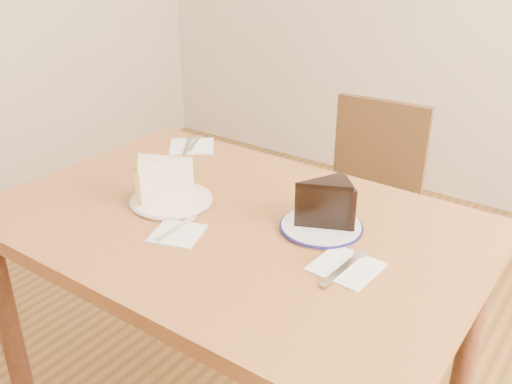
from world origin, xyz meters
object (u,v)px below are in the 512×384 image
at_px(plate_navy, 321,227).
at_px(table, 233,252).
at_px(chocolate_cake, 320,205).
at_px(plate_cream, 172,200).
at_px(chair_far, 363,206).
at_px(carrot_cake, 167,179).

bearing_deg(plate_navy, table, -158.60).
bearing_deg(chocolate_cake, table, 67.73).
height_order(table, plate_cream, plate_cream).
relative_size(plate_cream, chocolate_cake, 1.65).
distance_m(chair_far, carrot_cake, 0.88).
bearing_deg(plate_cream, chocolate_cake, 14.84).
bearing_deg(table, plate_cream, -173.17).
height_order(chair_far, plate_cream, chair_far).
relative_size(chair_far, plate_cream, 4.03).
relative_size(chair_far, chocolate_cake, 6.66).
distance_m(plate_navy, carrot_cake, 0.42).
bearing_deg(table, plate_navy, 21.40).
distance_m(chair_far, chocolate_cake, 0.80).
height_order(carrot_cake, chocolate_cake, chocolate_cake).
xyz_separation_m(plate_cream, carrot_cake, (-0.02, 0.01, 0.05)).
height_order(chair_far, carrot_cake, carrot_cake).
height_order(plate_cream, chocolate_cake, chocolate_cake).
bearing_deg(chair_far, plate_cream, 71.74).
bearing_deg(chair_far, chocolate_cake, 101.03).
distance_m(table, chair_far, 0.79).
height_order(plate_navy, carrot_cake, carrot_cake).
height_order(plate_cream, plate_navy, same).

